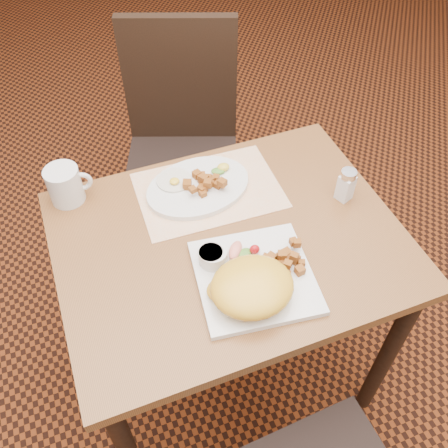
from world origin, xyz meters
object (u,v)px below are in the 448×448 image
at_px(plate_oval, 198,187).
at_px(coffee_mug, 66,185).
at_px(chair_far, 182,139).
at_px(salt_shaker, 346,185).
at_px(table, 229,263).
at_px(plate_square, 255,277).

height_order(plate_oval, coffee_mug, coffee_mug).
relative_size(chair_far, coffee_mug, 7.85).
bearing_deg(salt_shaker, chair_far, 112.54).
relative_size(table, chair_far, 0.93).
bearing_deg(table, plate_oval, 95.17).
bearing_deg(plate_square, plate_oval, 94.39).
bearing_deg(salt_shaker, table, -176.30).
relative_size(salt_shaker, coffee_mug, 0.81).
distance_m(salt_shaker, coffee_mug, 0.77).
relative_size(table, plate_oval, 2.96).
bearing_deg(table, salt_shaker, 3.70).
bearing_deg(plate_oval, plate_square, -85.61).
xyz_separation_m(salt_shaker, coffee_mug, (-0.72, 0.27, 0.00)).
distance_m(plate_square, salt_shaker, 0.38).
bearing_deg(plate_square, table, 93.30).
height_order(chair_far, plate_oval, chair_far).
distance_m(table, chair_far, 0.70).
height_order(chair_far, coffee_mug, chair_far).
xyz_separation_m(table, plate_oval, (-0.02, 0.20, 0.12)).
height_order(salt_shaker, coffee_mug, coffee_mug).
xyz_separation_m(table, salt_shaker, (0.35, 0.02, 0.16)).
height_order(chair_far, plate_square, chair_far).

